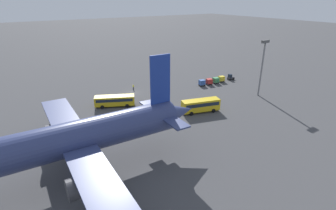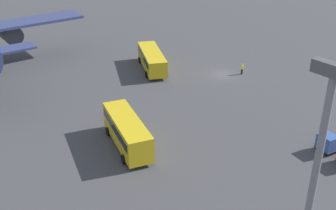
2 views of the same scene
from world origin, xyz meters
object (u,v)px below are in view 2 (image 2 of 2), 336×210
(worker_person, at_px, (242,69))
(shuttle_bus_near, at_px, (152,58))
(shuttle_bus_far, at_px, (127,130))
(cargo_cart_blue, at_px, (327,142))

(worker_person, bearing_deg, shuttle_bus_near, 43.63)
(shuttle_bus_near, xyz_separation_m, shuttle_bus_far, (-17.51, 15.96, 0.21))
(shuttle_bus_near, relative_size, shuttle_bus_far, 1.05)
(shuttle_bus_near, bearing_deg, worker_person, -111.34)
(shuttle_bus_far, height_order, worker_person, shuttle_bus_far)
(cargo_cart_blue, bearing_deg, shuttle_bus_far, 49.29)
(shuttle_bus_near, distance_m, shuttle_bus_far, 23.69)
(shuttle_bus_far, distance_m, cargo_cart_blue, 22.05)
(shuttle_bus_far, bearing_deg, shuttle_bus_near, -27.11)
(shuttle_bus_near, xyz_separation_m, cargo_cart_blue, (-31.88, -0.74, -0.62))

